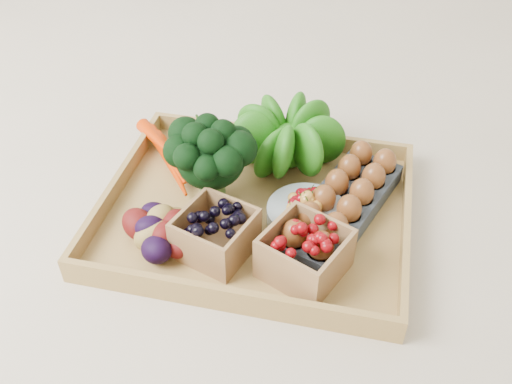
% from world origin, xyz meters
% --- Properties ---
extents(ground, '(4.00, 4.00, 0.00)m').
position_xyz_m(ground, '(0.00, 0.00, 0.00)').
color(ground, beige).
rests_on(ground, ground).
extents(tray, '(0.55, 0.45, 0.01)m').
position_xyz_m(tray, '(0.00, 0.00, 0.01)').
color(tray, '#AB8647').
rests_on(tray, ground).
extents(carrots, '(0.19, 0.14, 0.05)m').
position_xyz_m(carrots, '(-0.21, 0.10, 0.04)').
color(carrots, red).
rests_on(carrots, tray).
extents(lettuce, '(0.14, 0.14, 0.14)m').
position_xyz_m(lettuce, '(0.03, 0.16, 0.09)').
color(lettuce, '#185A0E').
rests_on(lettuce, tray).
extents(broccoli, '(0.16, 0.16, 0.13)m').
position_xyz_m(broccoli, '(-0.09, 0.01, 0.08)').
color(broccoli, black).
rests_on(broccoli, tray).
extents(cherry_bowl, '(0.14, 0.14, 0.04)m').
position_xyz_m(cherry_bowl, '(0.09, -0.01, 0.03)').
color(cherry_bowl, '#8C9EA5').
rests_on(cherry_bowl, tray).
extents(egg_carton, '(0.21, 0.33, 0.04)m').
position_xyz_m(egg_carton, '(0.15, 0.02, 0.03)').
color(egg_carton, '#383F47').
rests_on(egg_carton, tray).
extents(potatoes, '(0.14, 0.14, 0.08)m').
position_xyz_m(potatoes, '(-0.14, -0.11, 0.05)').
color(potatoes, '#470C0B').
rests_on(potatoes, tray).
extents(punnet_blackberry, '(0.14, 0.14, 0.08)m').
position_xyz_m(punnet_blackberry, '(-0.04, -0.11, 0.05)').
color(punnet_blackberry, black).
rests_on(punnet_blackberry, tray).
extents(punnet_raspberry, '(0.16, 0.16, 0.08)m').
position_xyz_m(punnet_raspberry, '(0.11, -0.13, 0.06)').
color(punnet_raspberry, '#6D0408').
rests_on(punnet_raspberry, tray).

